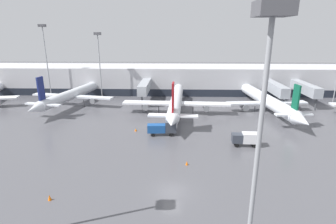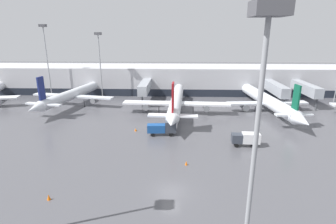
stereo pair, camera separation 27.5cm
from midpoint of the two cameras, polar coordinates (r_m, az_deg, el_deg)
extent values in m
plane|color=#4C4C51|center=(36.18, 0.71, -16.98)|extent=(320.00, 320.00, 0.00)
cube|color=#B2B2B7|center=(93.36, 1.53, 7.22)|extent=(160.00, 16.00, 9.00)
cube|color=#1E232D|center=(86.10, 1.47, 4.16)|extent=(156.80, 0.10, 2.40)
cube|color=#9399A0|center=(86.56, 27.64, 4.60)|extent=(2.60, 15.19, 2.80)
cylinder|color=#3F4247|center=(81.09, 29.40, 1.44)|extent=(0.44, 0.44, 3.20)
cube|color=#9399A0|center=(79.08, -5.21, 5.47)|extent=(2.60, 14.22, 2.80)
cylinder|color=#3F4247|center=(73.46, -5.75, 2.16)|extent=(0.44, 0.44, 3.20)
cube|color=#9399A0|center=(83.07, 22.24, 4.83)|extent=(2.60, 15.39, 2.80)
cylinder|color=#3F4247|center=(77.27, 23.74, 1.53)|extent=(0.44, 0.44, 3.20)
cylinder|color=silver|center=(75.29, 20.41, 2.51)|extent=(6.18, 31.11, 3.14)
cone|color=silver|center=(90.85, 16.11, 5.23)|extent=(3.31, 3.73, 2.98)
cone|color=silver|center=(60.11, 27.13, -1.79)|extent=(3.28, 4.97, 2.83)
cube|color=silver|center=(74.76, 20.59, 1.89)|extent=(21.68, 4.70, 0.44)
cube|color=silver|center=(62.98, 25.56, -0.49)|extent=(8.28, 2.25, 0.35)
cube|color=#0C5138|center=(62.10, 25.97, 2.67)|extent=(0.59, 2.35, 5.91)
cylinder|color=slate|center=(72.73, 16.18, 1.14)|extent=(2.00, 3.00, 1.73)
cylinder|color=slate|center=(77.65, 24.58, 1.23)|extent=(2.00, 3.00, 1.73)
cylinder|color=#2D2D33|center=(84.77, 17.58, 2.82)|extent=(0.20, 0.20, 1.42)
cylinder|color=#2D2D33|center=(73.10, 18.25, 0.58)|extent=(0.20, 0.20, 1.42)
cylinder|color=#2D2D33|center=(75.94, 23.08, 0.66)|extent=(0.20, 0.20, 1.42)
cylinder|color=silver|center=(80.40, -20.01, 3.76)|extent=(8.08, 28.32, 2.79)
cone|color=silver|center=(93.67, -14.91, 5.95)|extent=(3.18, 3.51, 2.65)
cone|color=silver|center=(67.76, -27.26, 0.57)|extent=(3.25, 4.58, 2.51)
cube|color=silver|center=(79.94, -20.23, 3.26)|extent=(24.52, 6.92, 0.44)
cube|color=silver|center=(70.08, -25.65, 1.51)|extent=(9.40, 3.04, 0.35)
cube|color=navy|center=(69.31, -26.03, 4.39)|extent=(0.75, 2.13, 6.11)
cylinder|color=slate|center=(84.02, -24.13, 2.85)|extent=(1.99, 2.81, 1.53)
cylinder|color=slate|center=(76.66, -15.84, 2.46)|extent=(1.99, 2.81, 1.53)
cylinder|color=#2D2D33|center=(88.55, -16.71, 3.69)|extent=(0.20, 0.20, 2.06)
cylinder|color=#2D2D33|center=(81.94, -22.69, 2.06)|extent=(0.20, 0.20, 2.06)
cylinder|color=#2D2D33|center=(77.71, -17.95, 1.80)|extent=(0.20, 0.20, 2.06)
cone|color=silver|center=(105.99, -32.46, 5.01)|extent=(3.36, 3.68, 2.72)
cylinder|color=slate|center=(87.76, -32.70, 2.03)|extent=(2.31, 3.69, 1.57)
cylinder|color=silver|center=(68.08, 1.68, 2.53)|extent=(4.29, 30.35, 2.89)
cone|color=silver|center=(84.36, 2.26, 5.34)|extent=(2.89, 3.31, 2.75)
cone|color=silver|center=(51.53, 0.70, -2.23)|extent=(2.80, 4.46, 2.60)
cube|color=silver|center=(67.49, 1.64, 1.90)|extent=(27.62, 4.39, 0.44)
cube|color=silver|center=(54.64, 0.94, -0.78)|extent=(10.52, 2.23, 0.35)
cube|color=maroon|center=(53.62, 0.95, 3.04)|extent=(0.49, 2.83, 6.35)
cylinder|color=slate|center=(68.53, -4.81, 1.31)|extent=(1.75, 3.51, 1.59)
cylinder|color=slate|center=(67.80, 8.15, 1.03)|extent=(1.75, 3.51, 1.59)
cylinder|color=#2D2D33|center=(78.16, 2.03, 2.68)|extent=(0.20, 0.20, 1.99)
cylinder|color=#2D2D33|center=(67.59, -2.13, 0.40)|extent=(0.20, 0.20, 1.99)
cylinder|color=#2D2D33|center=(67.17, 5.35, 0.23)|extent=(0.20, 0.20, 1.99)
cube|color=#19478C|center=(53.41, -2.69, -3.57)|extent=(3.71, 1.84, 1.62)
cube|color=#333842|center=(53.31, 0.45, -3.25)|extent=(2.31, 1.68, 2.21)
cylinder|color=black|center=(54.52, 0.51, -4.42)|extent=(0.71, 0.29, 0.70)
cylinder|color=black|center=(53.15, 0.56, -5.00)|extent=(0.71, 0.29, 0.70)
cylinder|color=black|center=(54.53, -3.34, -4.45)|extent=(0.71, 0.29, 0.70)
cylinder|color=black|center=(53.16, -3.39, -5.03)|extent=(0.71, 0.29, 0.70)
cube|color=silver|center=(50.70, 17.48, -5.38)|extent=(3.19, 1.89, 1.85)
cube|color=#333842|center=(50.20, 14.66, -5.51)|extent=(1.98, 1.76, 1.62)
cylinder|color=black|center=(49.90, 14.64, -7.09)|extent=(0.71, 0.27, 0.70)
cylinder|color=black|center=(51.35, 14.32, -6.37)|extent=(0.71, 0.27, 0.70)
cylinder|color=black|center=(50.60, 18.17, -7.06)|extent=(0.71, 0.27, 0.70)
cylinder|color=black|center=(52.02, 17.76, -6.35)|extent=(0.71, 0.27, 0.70)
cone|color=orange|center=(42.42, 3.93, -11.01)|extent=(0.41, 0.41, 0.68)
cone|color=orange|center=(37.61, -24.58, -16.56)|extent=(0.45, 0.45, 0.76)
cone|color=orange|center=(56.51, -7.18, -3.83)|extent=(0.50, 0.50, 0.60)
cylinder|color=gray|center=(18.07, 17.63, -16.42)|extent=(0.30, 0.30, 20.95)
cube|color=#4C4C51|center=(15.30, 21.45, 20.27)|extent=(1.80, 1.80, 0.80)
cylinder|color=gray|center=(84.74, -14.68, 9.29)|extent=(0.30, 0.30, 19.50)
cube|color=#4C4C51|center=(84.10, -15.21, 16.14)|extent=(1.80, 1.80, 0.80)
cylinder|color=gray|center=(91.90, -24.92, 9.57)|extent=(0.30, 0.30, 21.82)
cube|color=#4C4C51|center=(91.45, -25.82, 16.58)|extent=(1.80, 1.80, 0.80)
camera|label=1|loc=(0.14, -90.13, -0.04)|focal=28.00mm
camera|label=2|loc=(0.14, 89.87, 0.04)|focal=28.00mm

